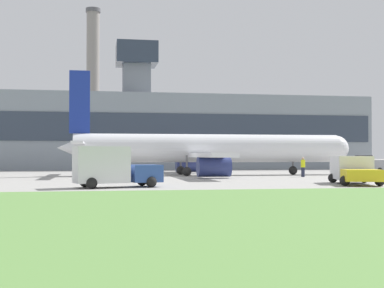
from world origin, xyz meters
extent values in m
plane|color=#999691|center=(0.00, 0.00, 0.00)|extent=(400.00, 400.00, 0.00)
cube|color=gray|center=(0.00, 30.28, 5.30)|extent=(61.30, 12.38, 10.61)
cube|color=#2D3847|center=(0.00, 24.03, 5.83)|extent=(60.08, 0.16, 3.82)
cube|color=slate|center=(-3.27, 30.28, 7.64)|extent=(3.94, 3.94, 15.28)
cube|color=#283342|center=(-3.27, 30.28, 16.86)|extent=(5.91, 5.91, 3.15)
cylinder|color=gray|center=(-9.95, 62.57, 15.66)|extent=(2.61, 2.61, 31.32)
cylinder|color=#4C4C51|center=(-9.95, 62.57, 31.71)|extent=(3.00, 3.00, 0.78)
cylinder|color=silver|center=(2.50, 4.94, 2.75)|extent=(27.22, 2.84, 2.84)
sphere|color=silver|center=(16.11, 4.94, 2.75)|extent=(2.70, 2.70, 2.70)
cone|color=silver|center=(-11.11, 4.94, 2.75)|extent=(3.12, 2.70, 2.70)
cube|color=navy|center=(-10.52, 4.94, 7.24)|extent=(1.99, 0.24, 6.15)
cube|color=silver|center=(-10.50, 1.38, 3.17)|extent=(1.03, 7.11, 0.20)
cube|color=silver|center=(-10.50, 8.49, 3.17)|extent=(1.03, 7.11, 0.20)
cube|color=silver|center=(1.14, -1.56, 2.04)|extent=(2.29, 11.86, 0.36)
cube|color=silver|center=(1.14, 11.43, 2.04)|extent=(2.29, 11.86, 0.36)
cylinder|color=navy|center=(1.44, -1.82, 1.00)|extent=(2.91, 1.77, 1.77)
cylinder|color=navy|center=(1.44, 11.69, 1.00)|extent=(2.91, 1.77, 1.77)
cylinder|color=#59595B|center=(11.35, 4.94, 1.24)|extent=(0.20, 0.20, 1.59)
sphere|color=black|center=(11.35, 4.94, 0.45)|extent=(0.90, 0.90, 0.90)
cylinder|color=#59595B|center=(-0.22, 2.92, 1.24)|extent=(0.20, 0.20, 1.59)
sphere|color=black|center=(-0.22, 2.92, 0.45)|extent=(0.90, 0.90, 0.90)
cylinder|color=#59595B|center=(-0.22, 6.95, 1.24)|extent=(0.20, 0.20, 1.59)
sphere|color=black|center=(-0.22, 6.95, 0.45)|extent=(0.90, 0.90, 0.90)
cube|color=gray|center=(19.64, 5.55, 0.92)|extent=(3.74, 2.06, 1.21)
cube|color=black|center=(19.64, 5.55, 1.78)|extent=(1.31, 1.43, 0.50)
sphere|color=black|center=(20.95, 4.59, 0.35)|extent=(0.70, 0.70, 0.70)
sphere|color=black|center=(20.94, 6.53, 0.35)|extent=(0.70, 0.70, 0.70)
sphere|color=black|center=(18.34, 4.58, 0.35)|extent=(0.70, 0.70, 0.70)
sphere|color=black|center=(18.33, 6.51, 0.35)|extent=(0.70, 0.70, 0.70)
cube|color=yellow|center=(8.63, -15.11, 0.70)|extent=(2.81, 2.58, 0.78)
cube|color=silver|center=(9.37, -12.09, 1.15)|extent=(3.17, 4.02, 1.67)
sphere|color=black|center=(7.49, -14.98, 0.35)|extent=(0.70, 0.70, 0.70)
sphere|color=black|center=(9.70, -15.52, 0.35)|extent=(0.70, 0.70, 0.70)
sphere|color=black|center=(8.48, -10.96, 0.35)|extent=(0.70, 0.70, 0.70)
sphere|color=black|center=(10.68, -11.50, 0.35)|extent=(0.70, 0.70, 0.70)
cube|color=#2D4C93|center=(-5.70, -13.50, 0.87)|extent=(2.32, 2.38, 1.11)
cube|color=silver|center=(-8.49, -14.16, 1.45)|extent=(3.65, 2.70, 2.27)
sphere|color=black|center=(-5.35, -14.39, 0.35)|extent=(0.70, 0.70, 0.70)
sphere|color=black|center=(-5.79, -12.54, 0.35)|extent=(0.70, 0.70, 0.70)
sphere|color=black|center=(-9.06, -15.27, 0.35)|extent=(0.70, 0.70, 0.70)
sphere|color=black|center=(-9.50, -13.43, 0.35)|extent=(0.70, 0.70, 0.70)
cylinder|color=#23283D|center=(10.30, -0.50, 0.45)|extent=(0.46, 0.46, 0.90)
cylinder|color=yellow|center=(10.30, -0.50, 1.25)|extent=(0.58, 0.58, 0.71)
sphere|color=tan|center=(10.30, -0.50, 1.73)|extent=(0.24, 0.24, 0.24)
cube|color=black|center=(16.41, 0.95, 0.01)|extent=(0.53, 0.53, 0.03)
cone|color=orange|center=(16.41, 0.95, 0.25)|extent=(0.38, 0.38, 0.50)
cube|color=black|center=(13.74, -1.32, 0.01)|extent=(0.46, 0.46, 0.03)
cone|color=orange|center=(13.74, -1.32, 0.33)|extent=(0.33, 0.33, 0.67)
camera|label=1|loc=(-8.61, -48.23, 2.07)|focal=50.00mm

